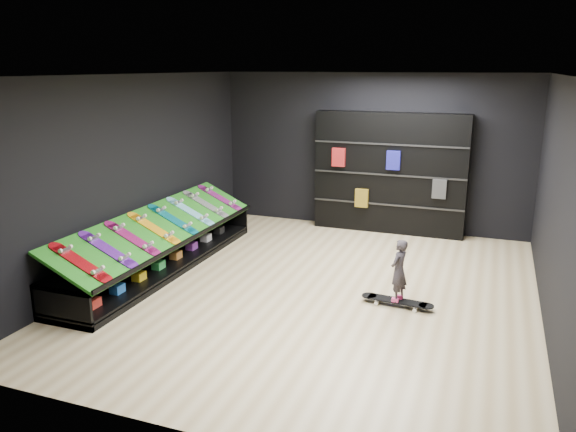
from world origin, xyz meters
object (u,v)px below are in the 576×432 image
(display_rack, at_px, (162,253))
(floor_skateboard, at_px, (397,303))
(back_shelving, at_px, (390,173))
(child, at_px, (398,282))

(display_rack, bearing_deg, floor_skateboard, -2.62)
(display_rack, height_order, back_shelving, back_shelving)
(floor_skateboard, bearing_deg, back_shelving, 108.14)
(floor_skateboard, xyz_separation_m, child, (0.00, 0.00, 0.30))
(child, bearing_deg, floor_skateboard, 180.00)
(back_shelving, bearing_deg, floor_skateboard, -77.17)
(back_shelving, relative_size, child, 5.64)
(display_rack, relative_size, back_shelving, 1.58)
(back_shelving, bearing_deg, display_rack, -131.65)
(display_rack, xyz_separation_m, back_shelving, (2.95, 3.32, 0.89))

